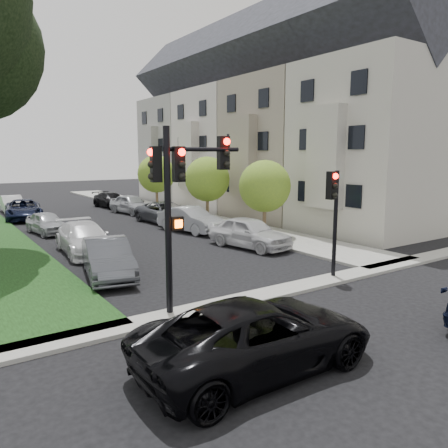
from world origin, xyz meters
TOP-DOWN VIEW (x-y plane):
  - ground at (0.00, 0.00)m, footprint 140.00×140.00m
  - sidewalk_right at (6.75, 24.00)m, footprint 3.50×44.00m
  - sidewalk_cross at (0.00, 2.00)m, footprint 60.00×1.00m
  - house_a at (12.45, 8.00)m, footprint 7.70×7.55m
  - house_b at (12.45, 15.50)m, footprint 7.70×7.55m
  - house_c at (12.45, 23.00)m, footprint 7.70×7.55m
  - house_d at (12.45, 30.50)m, footprint 7.70×7.55m
  - small_tree_a at (6.20, 10.10)m, footprint 2.90×2.90m
  - small_tree_b at (6.20, 16.16)m, footprint 3.01×3.01m
  - small_tree_c at (6.20, 24.02)m, footprint 3.06×3.06m
  - traffic_signal_main at (-3.37, 2.24)m, footprint 2.66×0.70m
  - traffic_signal_secondary at (2.96, 2.19)m, footprint 0.51×0.41m
  - car_cross_near at (-3.67, -1.70)m, footprint 5.56×2.61m
  - car_parked_0 at (3.82, 8.35)m, footprint 2.60×4.83m
  - car_parked_1 at (3.62, 13.98)m, footprint 2.47×4.84m
  - car_parked_2 at (3.93, 17.89)m, footprint 2.79×5.35m
  - car_parked_3 at (3.85, 23.78)m, footprint 2.49×4.66m
  - car_parked_4 at (3.91, 28.50)m, footprint 2.34×4.75m
  - car_parked_5 at (-3.90, 7.14)m, footprint 2.44×4.71m
  - car_parked_6 at (-3.42, 11.71)m, footprint 2.36×5.14m
  - car_parked_7 at (-3.70, 18.18)m, footprint 2.02×3.99m
  - car_parked_8 at (-3.80, 25.10)m, footprint 3.10×5.48m
  - car_parked_9 at (-3.88, 29.66)m, footprint 1.54×4.19m

SIDE VIEW (x-z plane):
  - ground at x=0.00m, z-range 0.00..0.00m
  - sidewalk_right at x=6.75m, z-range 0.00..0.12m
  - sidewalk_cross at x=0.00m, z-range 0.00..0.12m
  - car_parked_7 at x=-3.70m, z-range 0.00..1.30m
  - car_parked_4 at x=3.91m, z-range 0.00..1.33m
  - car_parked_9 at x=-3.88m, z-range 0.00..1.37m
  - car_parked_2 at x=3.93m, z-range 0.00..1.44m
  - car_parked_8 at x=-3.80m, z-range 0.00..1.44m
  - car_parked_6 at x=-3.42m, z-range 0.00..1.46m
  - car_parked_5 at x=-3.90m, z-range 0.00..1.48m
  - car_parked_3 at x=3.85m, z-range 0.00..1.51m
  - car_parked_1 at x=3.62m, z-range 0.00..1.52m
  - car_cross_near at x=-3.67m, z-range 0.00..1.54m
  - car_parked_0 at x=3.82m, z-range 0.00..1.56m
  - traffic_signal_secondary at x=2.96m, z-range 0.80..4.88m
  - small_tree_a at x=6.20m, z-range 0.72..5.07m
  - small_tree_b at x=6.20m, z-range 0.75..5.26m
  - small_tree_c at x=6.20m, z-range 0.76..5.35m
  - traffic_signal_main at x=-3.37m, z-range 1.03..6.45m
  - house_a at x=12.45m, z-range -1.05..14.92m
  - house_b at x=12.45m, z-range -1.05..14.92m
  - house_c at x=12.45m, z-range -1.05..14.92m
  - house_d at x=12.45m, z-range -1.05..14.92m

